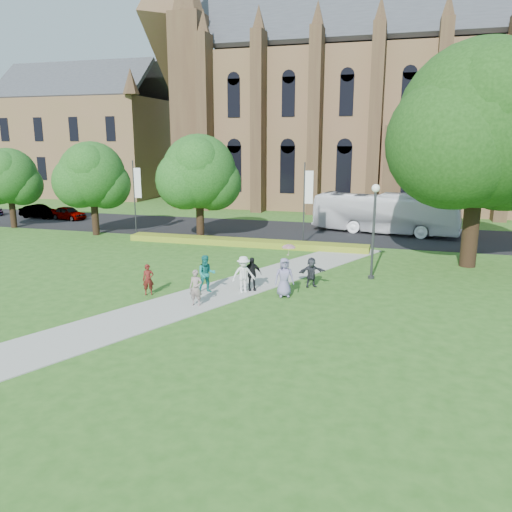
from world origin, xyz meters
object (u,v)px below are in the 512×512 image
(tour_coach, at_px, (385,213))
(car_0, at_px, (68,213))
(large_tree, at_px, (481,125))
(streetlamp, at_px, (374,220))
(pedestrian_0, at_px, (148,279))
(car_1, at_px, (39,211))

(tour_coach, height_order, car_0, tour_coach)
(large_tree, distance_m, car_0, 37.24)
(streetlamp, relative_size, tour_coach, 0.44)
(car_0, xyz_separation_m, pedestrian_0, (19.28, -20.00, 0.14))
(car_0, distance_m, pedestrian_0, 27.78)
(pedestrian_0, bearing_deg, large_tree, 1.77)
(streetlamp, bearing_deg, large_tree, 39.29)
(large_tree, bearing_deg, tour_coach, 117.49)
(streetlamp, height_order, car_0, streetlamp)
(large_tree, relative_size, pedestrian_0, 8.62)
(car_0, bearing_deg, pedestrian_0, -123.42)
(car_1, relative_size, pedestrian_0, 2.60)
(large_tree, bearing_deg, car_1, 166.38)
(car_0, relative_size, pedestrian_0, 2.47)
(car_1, bearing_deg, pedestrian_0, -127.61)
(streetlamp, xyz_separation_m, car_0, (-29.73, 13.78, -2.63))
(car_0, bearing_deg, tour_coach, -75.60)
(tour_coach, bearing_deg, car_1, 101.63)
(tour_coach, distance_m, pedestrian_0, 23.49)
(large_tree, relative_size, tour_coach, 1.12)
(tour_coach, distance_m, car_0, 29.96)
(streetlamp, bearing_deg, car_1, 157.30)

